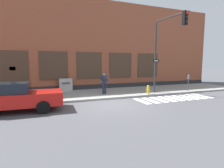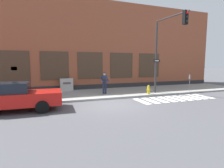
{
  "view_description": "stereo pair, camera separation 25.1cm",
  "coord_description": "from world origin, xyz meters",
  "px_view_note": "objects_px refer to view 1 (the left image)",
  "views": [
    {
      "loc": [
        -3.88,
        -9.72,
        2.51
      ],
      "look_at": [
        0.57,
        1.86,
        1.06
      ],
      "focal_mm": 28.0,
      "sensor_mm": 36.0,
      "label": 1
    },
    {
      "loc": [
        -3.64,
        -9.81,
        2.51
      ],
      "look_at": [
        0.57,
        1.86,
        1.06
      ],
      "focal_mm": 28.0,
      "sensor_mm": 36.0,
      "label": 2
    }
  ],
  "objects_px": {
    "red_car": "(15,97)",
    "utility_box": "(66,85)",
    "traffic_light": "(166,42)",
    "fire_hydrant": "(148,90)",
    "busker": "(104,82)",
    "parking_meter": "(188,80)"
  },
  "relations": [
    {
      "from": "busker",
      "to": "traffic_light",
      "type": "height_order",
      "value": "traffic_light"
    },
    {
      "from": "parking_meter",
      "to": "utility_box",
      "type": "distance_m",
      "value": 10.71
    },
    {
      "from": "busker",
      "to": "traffic_light",
      "type": "bearing_deg",
      "value": -24.29
    },
    {
      "from": "red_car",
      "to": "fire_hydrant",
      "type": "distance_m",
      "value": 9.15
    },
    {
      "from": "red_car",
      "to": "traffic_light",
      "type": "relative_size",
      "value": 0.8
    },
    {
      "from": "utility_box",
      "to": "fire_hydrant",
      "type": "xyz_separation_m",
      "value": [
        5.87,
        -3.86,
        -0.2
      ]
    },
    {
      "from": "busker",
      "to": "traffic_light",
      "type": "xyz_separation_m",
      "value": [
        4.21,
        -1.9,
        2.97
      ]
    },
    {
      "from": "busker",
      "to": "traffic_light",
      "type": "relative_size",
      "value": 0.3
    },
    {
      "from": "red_car",
      "to": "utility_box",
      "type": "xyz_separation_m",
      "value": [
        3.15,
        5.35,
        -0.09
      ]
    },
    {
      "from": "busker",
      "to": "utility_box",
      "type": "distance_m",
      "value": 3.76
    },
    {
      "from": "parking_meter",
      "to": "utility_box",
      "type": "xyz_separation_m",
      "value": [
        -10.03,
        3.74,
        -0.4
      ]
    },
    {
      "from": "busker",
      "to": "utility_box",
      "type": "relative_size",
      "value": 1.59
    },
    {
      "from": "traffic_light",
      "to": "parking_meter",
      "type": "bearing_deg",
      "value": 14.13
    },
    {
      "from": "red_car",
      "to": "parking_meter",
      "type": "xyz_separation_m",
      "value": [
        13.18,
        1.61,
        0.31
      ]
    },
    {
      "from": "utility_box",
      "to": "busker",
      "type": "bearing_deg",
      "value": -44.88
    },
    {
      "from": "red_car",
      "to": "utility_box",
      "type": "distance_m",
      "value": 6.21
    },
    {
      "from": "traffic_light",
      "to": "fire_hydrant",
      "type": "distance_m",
      "value": 3.81
    },
    {
      "from": "traffic_light",
      "to": "fire_hydrant",
      "type": "bearing_deg",
      "value": 145.65
    },
    {
      "from": "parking_meter",
      "to": "red_car",
      "type": "bearing_deg",
      "value": -173.03
    },
    {
      "from": "fire_hydrant",
      "to": "traffic_light",
      "type": "bearing_deg",
      "value": -34.35
    },
    {
      "from": "traffic_light",
      "to": "utility_box",
      "type": "relative_size",
      "value": 5.31
    },
    {
      "from": "red_car",
      "to": "busker",
      "type": "relative_size",
      "value": 2.69
    }
  ]
}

